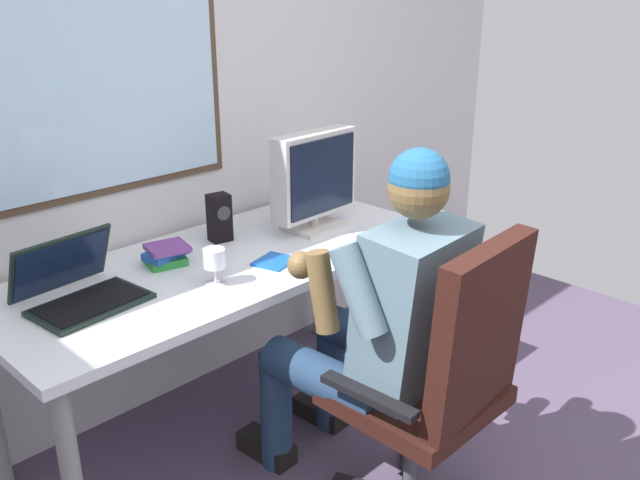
# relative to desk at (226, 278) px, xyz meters

# --- Properties ---
(wall_rear) EXTENTS (4.61, 0.08, 2.62)m
(wall_rear) POSITION_rel_desk_xyz_m (0.02, 0.43, 0.64)
(wall_rear) COLOR silver
(wall_rear) RESTS_ON ground
(desk) EXTENTS (1.78, 0.75, 0.76)m
(desk) POSITION_rel_desk_xyz_m (0.00, 0.00, 0.00)
(desk) COLOR gray
(desk) RESTS_ON ground
(office_chair) EXTENTS (0.60, 0.56, 1.04)m
(office_chair) POSITION_rel_desk_xyz_m (0.16, -0.91, -0.09)
(office_chair) COLOR black
(office_chair) RESTS_ON ground
(person_seated) EXTENTS (0.55, 0.81, 1.28)m
(person_seated) POSITION_rel_desk_xyz_m (0.15, -0.63, -0.01)
(person_seated) COLOR navy
(person_seated) RESTS_ON ground
(crt_monitor) EXTENTS (0.41, 0.20, 0.41)m
(crt_monitor) POSITION_rel_desk_xyz_m (0.48, -0.01, 0.31)
(crt_monitor) COLOR beige
(crt_monitor) RESTS_ON desk
(laptop) EXTENTS (0.38, 0.34, 0.21)m
(laptop) POSITION_rel_desk_xyz_m (-0.57, 0.05, 0.14)
(laptop) COLOR black
(laptop) RESTS_ON desk
(wine_glass) EXTENTS (0.08, 0.08, 0.13)m
(wine_glass) POSITION_rel_desk_xyz_m (-0.17, -0.16, 0.17)
(wine_glass) COLOR silver
(wine_glass) RESTS_ON desk
(desk_speaker) EXTENTS (0.09, 0.09, 0.19)m
(desk_speaker) POSITION_rel_desk_xyz_m (0.11, 0.17, 0.18)
(desk_speaker) COLOR black
(desk_speaker) RESTS_ON desk
(book_stack) EXTENTS (0.18, 0.17, 0.08)m
(book_stack) POSITION_rel_desk_xyz_m (-0.19, 0.11, 0.12)
(book_stack) COLOR #268834
(book_stack) RESTS_ON desk
(cd_case) EXTENTS (0.17, 0.16, 0.01)m
(cd_case) POSITION_rel_desk_xyz_m (0.10, -0.17, 0.09)
(cd_case) COLOR blue
(cd_case) RESTS_ON desk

